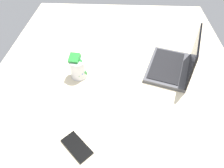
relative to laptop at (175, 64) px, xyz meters
The scene contains 4 objects.
bed_mattress 36.48cm from the laptop, 81.98° to the right, with size 180.00×140.00×18.00cm, color beige.
laptop is the anchor object (origin of this frame).
snack_cup 54.80cm from the laptop, 81.70° to the right, with size 9.09×9.57×14.19cm.
cell_phone 70.33cm from the laptop, 43.22° to the right, with size 6.80×14.00×0.80cm, color black.
Camera 1 is at (86.93, 2.22, 97.06)cm, focal length 32.86 mm.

